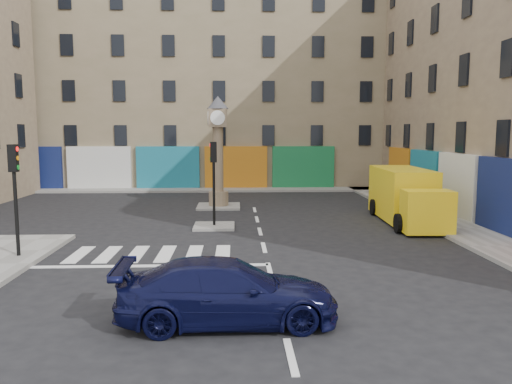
{
  "coord_description": "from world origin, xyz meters",
  "views": [
    {
      "loc": [
        -1.03,
        -14.01,
        4.25
      ],
      "look_at": [
        -0.27,
        4.64,
        2.0
      ],
      "focal_mm": 35.0,
      "sensor_mm": 36.0,
      "label": 1
    }
  ],
  "objects": [
    {
      "name": "ground",
      "position": [
        0.0,
        0.0,
        0.0
      ],
      "size": [
        120.0,
        120.0,
        0.0
      ],
      "primitive_type": "plane",
      "color": "black",
      "rests_on": "ground"
    },
    {
      "name": "sidewalk_right",
      "position": [
        8.7,
        10.0,
        0.07
      ],
      "size": [
        2.6,
        30.0,
        0.15
      ],
      "primitive_type": "cube",
      "color": "gray",
      "rests_on": "ground"
    },
    {
      "name": "sidewalk_far",
      "position": [
        -4.0,
        22.2,
        0.07
      ],
      "size": [
        32.0,
        2.4,
        0.15
      ],
      "primitive_type": "cube",
      "color": "gray",
      "rests_on": "ground"
    },
    {
      "name": "island_near",
      "position": [
        -2.0,
        8.0,
        0.06
      ],
      "size": [
        1.8,
        1.8,
        0.12
      ],
      "primitive_type": "cube",
      "color": "gray",
      "rests_on": "ground"
    },
    {
      "name": "island_far",
      "position": [
        -2.0,
        14.0,
        0.06
      ],
      "size": [
        2.4,
        2.4,
        0.12
      ],
      "primitive_type": "cube",
      "color": "gray",
      "rests_on": "ground"
    },
    {
      "name": "building_far",
      "position": [
        -4.0,
        28.0,
        8.5
      ],
      "size": [
        32.0,
        10.0,
        17.0
      ],
      "primitive_type": "cube",
      "color": "#867559",
      "rests_on": "ground"
    },
    {
      "name": "traffic_light_left_far",
      "position": [
        -8.3,
        2.6,
        2.62
      ],
      "size": [
        0.28,
        0.22,
        3.7
      ],
      "color": "black",
      "rests_on": "sidewalk_left"
    },
    {
      "name": "traffic_light_island",
      "position": [
        -2.0,
        8.0,
        2.59
      ],
      "size": [
        0.28,
        0.22,
        3.7
      ],
      "color": "black",
      "rests_on": "island_near"
    },
    {
      "name": "clock_pillar",
      "position": [
        -2.0,
        14.0,
        3.55
      ],
      "size": [
        1.2,
        1.2,
        6.1
      ],
      "color": "#8C785B",
      "rests_on": "island_far"
    },
    {
      "name": "navy_sedan",
      "position": [
        -1.23,
        -3.22,
        0.71
      ],
      "size": [
        4.97,
        2.14,
        1.43
      ],
      "primitive_type": "imported",
      "rotation": [
        0.0,
        0.0,
        1.6
      ],
      "color": "black",
      "rests_on": "ground"
    },
    {
      "name": "yellow_van",
      "position": [
        7.0,
        9.02,
        1.24
      ],
      "size": [
        2.59,
        6.95,
        2.5
      ],
      "rotation": [
        0.0,
        0.0,
        -0.05
      ],
      "color": "yellow",
      "rests_on": "ground"
    }
  ]
}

